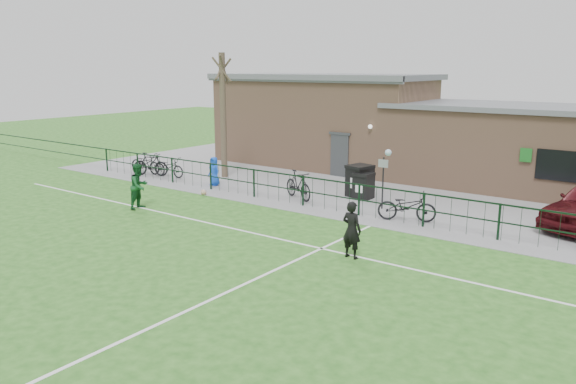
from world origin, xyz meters
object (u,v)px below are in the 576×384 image
Objects in this scene: sign_post at (383,183)px; outfield_player at (139,186)px; wheelie_bin_right at (364,187)px; bicycle_a at (145,163)px; bicycle_d at (298,185)px; spectator_child at (214,171)px; bicycle_e at (407,206)px; bicycle_b at (151,164)px; ball_ground at (204,192)px; wheelie_bin_left at (360,182)px; bicycle_c at (169,167)px; bare_tree at (223,116)px.

sign_post is 9.32m from outfield_player.
outfield_player is at bearing -133.10° from wheelie_bin_right.
bicycle_a is 1.01× the size of bicycle_d.
sign_post reaches higher than spectator_child.
bicycle_a is 0.98× the size of bicycle_e.
bicycle_b reaches higher than bicycle_e.
bicycle_a reaches higher than wheelie_bin_right.
bicycle_b is 0.98× the size of bicycle_d.
ball_ground is (-5.82, -3.41, -0.40)m from wheelie_bin_right.
outfield_player is (4.83, -4.57, 0.28)m from bicycle_b.
bicycle_e is (3.25, -2.40, -0.09)m from wheelie_bin_left.
spectator_child is 4.81m from outfield_player.
bicycle_b is 4.20m from spectator_child.
wheelie_bin_right is at bearing -27.12° from wheelie_bin_left.
bicycle_e is at bearing 4.19° from spectator_child.
spectator_child is (-6.45, -2.02, 0.04)m from wheelie_bin_left.
bicycle_c is at bearing 156.58° from ball_ground.
wheelie_bin_right is 7.02m from spectator_child.
sign_post is at bearing 18.22° from ball_ground.
bicycle_d reaches higher than bicycle_a.
bare_tree is 7.09m from outfield_player.
bare_tree is 3.43× the size of outfield_player.
bicycle_a is at bearing -157.31° from wheelie_bin_left.
bare_tree is 3.06× the size of bicycle_d.
bare_tree is 3.02× the size of bicycle_a.
bicycle_b is 1.05m from bicycle_c.
bicycle_c is at bearing -177.17° from sign_post.
spectator_child is at bearing -60.03° from bare_tree.
bicycle_c is 0.95× the size of bicycle_d.
bare_tree is 3.11m from spectator_child.
outfield_player is (5.53, -4.82, 0.33)m from bicycle_a.
spectator_child is 0.75× the size of outfield_player.
bicycle_d is 4.12m from ball_ground.
outfield_player is (1.67, -6.56, -2.13)m from bare_tree.
spectator_child is at bearing 120.29° from ball_ground.
outfield_player reaches higher than wheelie_bin_left.
wheelie_bin_right is at bearing 32.72° from bicycle_e.
bicycle_a is at bearing -177.20° from sign_post.
spectator_child reaches higher than bicycle_e.
bicycle_d is 5.05m from bicycle_e.
bicycle_a is 1.51× the size of spectator_child.
wheelie_bin_right is 1.81m from sign_post.
bare_tree is at bearing 120.12° from ball_ground.
spectator_child is at bearing -175.13° from sign_post.
wheelie_bin_left is at bearing -17.81° from bicycle_d.
bicycle_c is (-11.39, -0.56, -0.51)m from sign_post.
wheelie_bin_left is 4.04m from bicycle_e.
wheelie_bin_right is at bearing 20.72° from spectator_child.
bare_tree is 6.42m from bicycle_d.
sign_post reaches higher than bicycle_d.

